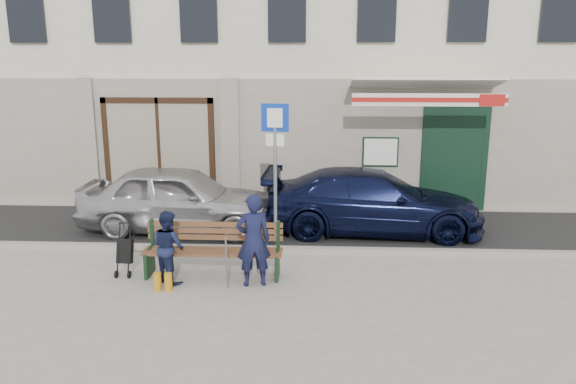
# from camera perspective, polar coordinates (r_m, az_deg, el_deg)

# --- Properties ---
(ground) EXTENTS (80.00, 80.00, 0.00)m
(ground) POSITION_cam_1_polar(r_m,az_deg,el_deg) (9.62, -1.66, -9.22)
(ground) COLOR #9E9991
(ground) RESTS_ON ground
(asphalt_lane) EXTENTS (60.00, 3.20, 0.01)m
(asphalt_lane) POSITION_cam_1_polar(r_m,az_deg,el_deg) (12.52, -0.54, -3.69)
(asphalt_lane) COLOR #282828
(asphalt_lane) RESTS_ON ground
(curb) EXTENTS (60.00, 0.18, 0.12)m
(curb) POSITION_cam_1_polar(r_m,az_deg,el_deg) (10.99, -1.04, -5.90)
(curb) COLOR #9E9384
(curb) RESTS_ON ground
(building) EXTENTS (20.00, 8.27, 10.00)m
(building) POSITION_cam_1_polar(r_m,az_deg,el_deg) (17.35, 0.56, 17.73)
(building) COLOR beige
(building) RESTS_ON ground
(car_silver) EXTENTS (4.31, 1.84, 1.45)m
(car_silver) POSITION_cam_1_polar(r_m,az_deg,el_deg) (12.41, -11.03, -0.66)
(car_silver) COLOR #BBBABF
(car_silver) RESTS_ON ground
(car_navy) EXTENTS (4.76, 2.07, 1.36)m
(car_navy) POSITION_cam_1_polar(r_m,az_deg,el_deg) (12.25, 8.58, -0.95)
(car_navy) COLOR black
(car_navy) RESTS_ON ground
(parking_sign) EXTENTS (0.53, 0.11, 2.87)m
(parking_sign) POSITION_cam_1_polar(r_m,az_deg,el_deg) (10.80, -1.31, 4.07)
(parking_sign) COLOR gray
(parking_sign) RESTS_ON ground
(bench) EXTENTS (2.40, 1.17, 0.98)m
(bench) POSITION_cam_1_polar(r_m,az_deg,el_deg) (9.84, -7.91, -5.95)
(bench) COLOR brown
(bench) RESTS_ON ground
(man) EXTENTS (0.64, 0.50, 1.57)m
(man) POSITION_cam_1_polar(r_m,az_deg,el_deg) (9.28, -3.53, -4.92)
(man) COLOR #121533
(man) RESTS_ON ground
(woman) EXTENTS (0.77, 0.75, 1.24)m
(woman) POSITION_cam_1_polar(r_m,az_deg,el_deg) (9.68, -12.07, -5.45)
(woman) COLOR #141B39
(woman) RESTS_ON ground
(stroller) EXTENTS (0.28, 0.39, 0.91)m
(stroller) POSITION_cam_1_polar(r_m,az_deg,el_deg) (10.24, -16.24, -5.91)
(stroller) COLOR black
(stroller) RESTS_ON ground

